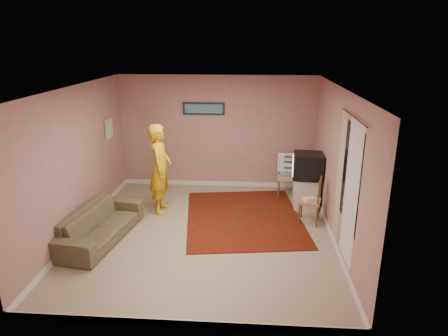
# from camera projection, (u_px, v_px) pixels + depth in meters

# --- Properties ---
(ground) EXTENTS (5.00, 5.00, 0.00)m
(ground) POSITION_uv_depth(u_px,v_px,m) (206.00, 233.00, 7.23)
(ground) COLOR tan
(ground) RESTS_ON ground
(wall_back) EXTENTS (4.50, 0.02, 2.60)m
(wall_back) POSITION_uv_depth(u_px,v_px,m) (217.00, 132.00, 9.20)
(wall_back) COLOR tan
(wall_back) RESTS_ON ground
(wall_front) EXTENTS (4.50, 0.02, 2.60)m
(wall_front) POSITION_uv_depth(u_px,v_px,m) (178.00, 231.00, 4.46)
(wall_front) COLOR tan
(wall_front) RESTS_ON ground
(wall_left) EXTENTS (0.02, 5.00, 2.60)m
(wall_left) POSITION_uv_depth(u_px,v_px,m) (77.00, 162.00, 6.98)
(wall_left) COLOR tan
(wall_left) RESTS_ON ground
(wall_right) EXTENTS (0.02, 5.00, 2.60)m
(wall_right) POSITION_uv_depth(u_px,v_px,m) (338.00, 167.00, 6.68)
(wall_right) COLOR tan
(wall_right) RESTS_ON ground
(ceiling) EXTENTS (4.50, 5.00, 0.02)m
(ceiling) POSITION_uv_depth(u_px,v_px,m) (203.00, 88.00, 6.43)
(ceiling) COLOR white
(ceiling) RESTS_ON wall_back
(baseboard_back) EXTENTS (4.50, 0.02, 0.10)m
(baseboard_back) POSITION_uv_depth(u_px,v_px,m) (217.00, 183.00, 9.58)
(baseboard_back) COLOR silver
(baseboard_back) RESTS_ON ground
(baseboard_front) EXTENTS (4.50, 0.02, 0.10)m
(baseboard_front) POSITION_uv_depth(u_px,v_px,m) (182.00, 323.00, 4.85)
(baseboard_front) COLOR silver
(baseboard_front) RESTS_ON ground
(baseboard_left) EXTENTS (0.02, 5.00, 0.10)m
(baseboard_left) POSITION_uv_depth(u_px,v_px,m) (85.00, 226.00, 7.36)
(baseboard_left) COLOR silver
(baseboard_left) RESTS_ON ground
(baseboard_right) EXTENTS (0.02, 5.00, 0.10)m
(baseboard_right) POSITION_uv_depth(u_px,v_px,m) (331.00, 234.00, 7.06)
(baseboard_right) COLOR silver
(baseboard_right) RESTS_ON ground
(window) EXTENTS (0.01, 1.10, 1.50)m
(window) POSITION_uv_depth(u_px,v_px,m) (351.00, 176.00, 5.78)
(window) COLOR black
(window) RESTS_ON wall_right
(curtain_sheer) EXTENTS (0.01, 0.75, 2.10)m
(curtain_sheer) POSITION_uv_depth(u_px,v_px,m) (351.00, 193.00, 5.70)
(curtain_sheer) COLOR silver
(curtain_sheer) RESTS_ON wall_right
(curtain_floral) EXTENTS (0.01, 0.35, 2.10)m
(curtain_floral) POSITION_uv_depth(u_px,v_px,m) (340.00, 177.00, 6.36)
(curtain_floral) COLOR beige
(curtain_floral) RESTS_ON wall_right
(curtain_rod) EXTENTS (0.02, 1.40, 0.02)m
(curtain_rod) POSITION_uv_depth(u_px,v_px,m) (354.00, 117.00, 5.52)
(curtain_rod) COLOR brown
(curtain_rod) RESTS_ON wall_right
(picture_back) EXTENTS (0.95, 0.04, 0.28)m
(picture_back) POSITION_uv_depth(u_px,v_px,m) (204.00, 109.00, 9.02)
(picture_back) COLOR #141537
(picture_back) RESTS_ON wall_back
(picture_left) EXTENTS (0.04, 0.38, 0.42)m
(picture_left) POSITION_uv_depth(u_px,v_px,m) (109.00, 128.00, 8.42)
(picture_left) COLOR tan
(picture_left) RESTS_ON wall_left
(area_rug) EXTENTS (2.54, 3.02, 0.01)m
(area_rug) POSITION_uv_depth(u_px,v_px,m) (244.00, 217.00, 7.85)
(area_rug) COLOR black
(area_rug) RESTS_ON ground
(tv_cabinet) EXTENTS (0.51, 0.46, 0.65)m
(tv_cabinet) POSITION_uv_depth(u_px,v_px,m) (306.00, 193.00, 8.23)
(tv_cabinet) COLOR silver
(tv_cabinet) RESTS_ON ground
(crt_tv) EXTENTS (0.65, 0.59, 0.52)m
(crt_tv) POSITION_uv_depth(u_px,v_px,m) (308.00, 166.00, 8.06)
(crt_tv) COLOR black
(crt_tv) RESTS_ON tv_cabinet
(chair_a) EXTENTS (0.45, 0.43, 0.50)m
(chair_a) POSITION_uv_depth(u_px,v_px,m) (287.00, 173.00, 8.73)
(chair_a) COLOR tan
(chair_a) RESTS_ON ground
(dvd_player) EXTENTS (0.35, 0.27, 0.06)m
(dvd_player) POSITION_uv_depth(u_px,v_px,m) (287.00, 176.00, 8.75)
(dvd_player) COLOR #B2B2B7
(dvd_player) RESTS_ON chair_a
(blue_throw) EXTENTS (0.41, 0.05, 0.43)m
(blue_throw) POSITION_uv_depth(u_px,v_px,m) (287.00, 162.00, 8.86)
(blue_throw) COLOR #90B4EC
(blue_throw) RESTS_ON chair_a
(chair_b) EXTENTS (0.47, 0.49, 0.49)m
(chair_b) POSITION_uv_depth(u_px,v_px,m) (310.00, 195.00, 7.49)
(chair_b) COLOR tan
(chair_b) RESTS_ON ground
(game_console) EXTENTS (0.25, 0.22, 0.04)m
(game_console) POSITION_uv_depth(u_px,v_px,m) (310.00, 199.00, 7.51)
(game_console) COLOR white
(game_console) RESTS_ON chair_b
(sofa) EXTENTS (1.06, 2.05, 0.57)m
(sofa) POSITION_uv_depth(u_px,v_px,m) (100.00, 224.00, 6.91)
(sofa) COLOR brown
(sofa) RESTS_ON ground
(person) EXTENTS (0.46, 0.68, 1.81)m
(person) POSITION_uv_depth(u_px,v_px,m) (160.00, 169.00, 7.89)
(person) COLOR gold
(person) RESTS_ON ground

